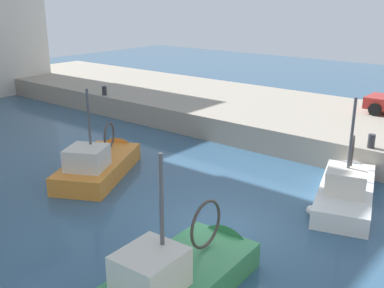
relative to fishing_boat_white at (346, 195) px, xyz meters
The scene contains 7 objects.
water_surface 5.17m from the fishing_boat_white, 155.38° to the left, with size 80.00×80.00×0.00m, color #335675.
quay_wall 7.15m from the fishing_boat_white, 17.59° to the left, with size 9.00×56.00×1.20m, color #9E9384.
fishing_boat_white is the anchor object (origin of this frame).
fishing_boat_green 7.90m from the fishing_boat_white, behind, with size 5.75×2.37×4.72m.
fishing_boat_orange 9.57m from the fishing_boat_white, 113.99° to the left, with size 5.74×4.28×4.60m.
mooring_bollard_south 2.98m from the fishing_boat_white, ahead, with size 0.28×0.28×0.55m, color #2D2D33.
mooring_bollard_mid 16.43m from the fishing_boat_white, 80.69° to the left, with size 0.28×0.28×0.55m, color #2D2D33.
Camera 1 is at (-10.43, -7.37, 6.92)m, focal length 42.74 mm.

